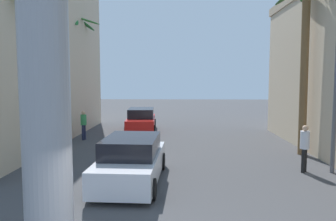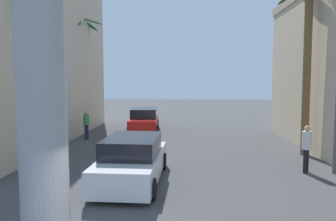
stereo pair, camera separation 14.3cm
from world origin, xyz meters
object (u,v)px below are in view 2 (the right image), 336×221
at_px(car_far, 144,120).
at_px(pedestrian_mid_right, 307,145).
at_px(street_lamp, 331,53).
at_px(palm_tree_mid_left, 19,54).
at_px(palm_tree_mid_right, 308,50).
at_px(palm_tree_far_left, 77,56).
at_px(car_lead, 132,161).
at_px(pedestrian_far_left, 86,123).

xyz_separation_m(car_far, pedestrian_mid_right, (7.31, -9.65, 0.31)).
relative_size(street_lamp, palm_tree_mid_left, 1.08).
xyz_separation_m(palm_tree_mid_right, pedestrian_mid_right, (-0.99, -2.99, -3.78)).
relative_size(palm_tree_far_left, palm_tree_mid_left, 1.11).
distance_m(street_lamp, car_far, 13.12).
relative_size(street_lamp, car_lead, 1.56).
height_order(car_lead, pedestrian_mid_right, pedestrian_mid_right).
bearing_deg(pedestrian_mid_right, palm_tree_mid_left, 176.06).
height_order(street_lamp, palm_tree_mid_right, palm_tree_mid_right).
xyz_separation_m(palm_tree_mid_left, pedestrian_far_left, (0.98, 5.58, -3.53)).
distance_m(street_lamp, palm_tree_mid_left, 12.01).
bearing_deg(car_lead, car_far, 94.95).
height_order(car_far, pedestrian_far_left, pedestrian_far_left).
bearing_deg(car_far, palm_tree_far_left, -173.58).
height_order(palm_tree_mid_right, pedestrian_far_left, palm_tree_mid_right).
bearing_deg(car_lead, palm_tree_far_left, 116.56).
bearing_deg(palm_tree_far_left, palm_tree_mid_right, -26.06).
bearing_deg(palm_tree_mid_left, street_lamp, -3.92).
bearing_deg(pedestrian_mid_right, car_lead, -167.52).
bearing_deg(street_lamp, palm_tree_mid_right, 84.81).
height_order(car_lead, pedestrian_far_left, pedestrian_far_left).
distance_m(car_lead, pedestrian_mid_right, 6.51).
bearing_deg(palm_tree_mid_left, pedestrian_mid_right, -3.94).
height_order(car_lead, car_far, same).
height_order(street_lamp, palm_tree_far_left, palm_tree_far_left).
distance_m(car_lead, car_far, 11.10).
bearing_deg(street_lamp, pedestrian_far_left, 149.81).
distance_m(car_lead, palm_tree_far_left, 12.59).
relative_size(street_lamp, car_far, 1.60).
xyz_separation_m(car_lead, pedestrian_far_left, (-3.94, 7.76, 0.25)).
distance_m(palm_tree_mid_right, pedestrian_mid_right, 4.92).
distance_m(street_lamp, palm_tree_mid_right, 3.07).
relative_size(car_far, palm_tree_mid_left, 0.67).
bearing_deg(street_lamp, palm_tree_far_left, 143.29).
bearing_deg(car_lead, palm_tree_mid_left, 156.08).
xyz_separation_m(street_lamp, pedestrian_far_left, (-11.00, 6.40, -3.46)).
height_order(palm_tree_mid_right, palm_tree_mid_left, palm_tree_mid_right).
distance_m(palm_tree_mid_left, pedestrian_far_left, 6.68).
height_order(street_lamp, car_lead, street_lamp).
xyz_separation_m(street_lamp, car_far, (-8.02, 9.70, -3.72)).
xyz_separation_m(street_lamp, palm_tree_far_left, (-12.35, 9.21, 0.63)).
distance_m(palm_tree_far_left, pedestrian_far_left, 5.14).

